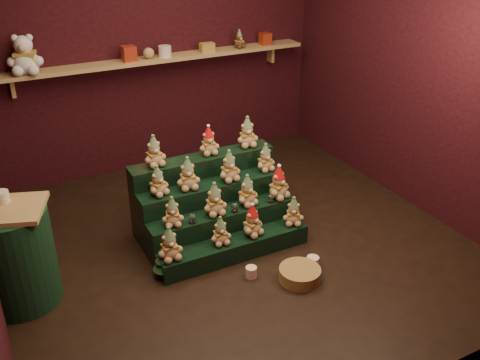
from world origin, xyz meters
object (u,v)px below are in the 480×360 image
snow_globe_a (193,218)px  wicker_basket (300,274)px  mug_left (251,272)px  side_table (16,256)px  white_bear (24,49)px  snow_globe_b (235,207)px  mug_right (313,262)px  mini_christmas_tree (164,261)px  riser_tier_front (235,248)px  snow_globe_c (271,198)px  brown_bear (239,39)px

snow_globe_a → wicker_basket: (0.65, -0.70, -0.35)m
snow_globe_a → mug_left: 0.68m
snow_globe_a → side_table: side_table is taller
white_bear → snow_globe_a: bearing=-46.6°
snow_globe_b → mug_right: bearing=-54.3°
side_table → white_bear: 2.18m
mini_christmas_tree → wicker_basket: mini_christmas_tree is taller
riser_tier_front → white_bear: 2.81m
snow_globe_c → mug_right: 0.71m
snow_globe_b → snow_globe_a: bearing=180.0°
snow_globe_a → snow_globe_b: same height
wicker_basket → brown_bear: brown_bear is taller
mug_right → wicker_basket: bearing=-154.9°
mug_left → mini_christmas_tree: bearing=152.5°
snow_globe_c → white_bear: 2.79m
side_table → snow_globe_a: bearing=16.0°
mini_christmas_tree → snow_globe_b: bearing=11.6°
riser_tier_front → mug_right: 0.69m
snow_globe_c → mug_left: snow_globe_c is taller
white_bear → brown_bear: bearing=17.2°
mini_christmas_tree → brown_bear: (1.75, 2.03, 1.26)m
side_table → white_bear: size_ratio=1.74×
snow_globe_c → side_table: bearing=177.6°
riser_tier_front → side_table: (-1.74, 0.25, 0.32)m
snow_globe_a → mug_left: (0.31, -0.48, -0.36)m
side_table → brown_bear: size_ratio=4.06×
snow_globe_a → snow_globe_c: snow_globe_a is taller
snow_globe_b → mini_christmas_tree: 0.78m
snow_globe_a → riser_tier_front: bearing=-26.4°
side_table → wicker_basket: side_table is taller
snow_globe_a → brown_bear: bearing=52.8°
mug_left → mug_right: mug_right is taller
riser_tier_front → mini_christmas_tree: size_ratio=4.10×
side_table → white_bear: bearing=94.3°
brown_bear → snow_globe_a: bearing=-140.0°
mini_christmas_tree → white_bear: white_bear is taller
snow_globe_a → white_bear: white_bear is taller
snow_globe_a → mug_right: 1.10m
snow_globe_a → brown_bear: size_ratio=0.42×
snow_globe_a → white_bear: bearing=116.1°
snow_globe_b → wicker_basket: 0.82m
snow_globe_c → mini_christmas_tree: size_ratio=0.23×
mug_right → white_bear: 3.41m
side_table → white_bear: (0.50, 1.79, 1.15)m
snow_globe_a → snow_globe_c: bearing=0.0°
white_bear → brown_bear: white_bear is taller
riser_tier_front → mini_christmas_tree: mini_christmas_tree is taller
snow_globe_b → wicker_basket: size_ratio=0.25×
snow_globe_c → wicker_basket: (-0.12, -0.70, -0.35)m
wicker_basket → snow_globe_b: bearing=109.6°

